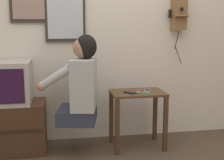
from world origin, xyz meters
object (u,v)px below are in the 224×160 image
at_px(person, 81,83).
at_px(wall_mirror, 65,10).
at_px(cell_phone_spare, 147,90).
at_px(toothbrush, 143,93).
at_px(wall_phone_antique, 179,12).
at_px(television, 6,82).
at_px(cell_phone_held, 130,92).

height_order(person, wall_mirror, wall_mirror).
bearing_deg(cell_phone_spare, toothbrush, -101.50).
bearing_deg(wall_phone_antique, cell_phone_spare, -147.20).
xyz_separation_m(television, cell_phone_spare, (1.41, -0.09, -0.11)).
bearing_deg(wall_mirror, cell_phone_spare, -21.04).
height_order(person, wall_phone_antique, wall_phone_antique).
distance_m(wall_phone_antique, cell_phone_held, 1.07).
height_order(wall_mirror, cell_phone_held, wall_mirror).
bearing_deg(cell_phone_held, person, 144.44).
bearing_deg(television, toothbrush, -9.17).
distance_m(person, cell_phone_held, 0.50).
bearing_deg(cell_phone_held, wall_mirror, 111.47).
bearing_deg(cell_phone_held, television, 135.83).
height_order(television, cell_phone_spare, television).
distance_m(wall_mirror, cell_phone_held, 1.09).
distance_m(television, wall_mirror, 0.95).
distance_m(television, cell_phone_spare, 1.41).
relative_size(cell_phone_held, toothbrush, 0.93).
height_order(person, cell_phone_held, person).
bearing_deg(toothbrush, television, 101.12).
bearing_deg(cell_phone_held, cell_phone_spare, -18.12).
xyz_separation_m(wall_mirror, toothbrush, (0.73, -0.43, -0.82)).
height_order(cell_phone_held, toothbrush, toothbrush).
xyz_separation_m(person, wall_phone_antique, (1.11, 0.35, 0.69)).
distance_m(wall_phone_antique, cell_phone_spare, 0.95).
bearing_deg(person, toothbrush, -82.67).
distance_m(person, wall_phone_antique, 1.35).
relative_size(person, toothbrush, 5.84).
xyz_separation_m(television, cell_phone_held, (1.20, -0.16, -0.11)).
xyz_separation_m(person, wall_mirror, (-0.12, 0.39, 0.71)).
height_order(person, cell_phone_spare, person).
height_order(wall_phone_antique, cell_phone_held, wall_phone_antique).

